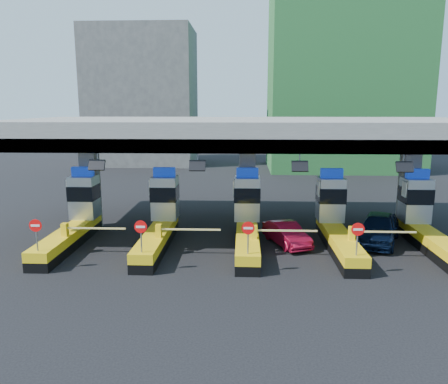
{
  "coord_description": "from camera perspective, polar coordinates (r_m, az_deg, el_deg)",
  "views": [
    {
      "loc": [
        -0.26,
        -24.04,
        7.73
      ],
      "look_at": [
        -1.32,
        0.0,
        3.03
      ],
      "focal_mm": 35.0,
      "sensor_mm": 36.0,
      "label": 1
    }
  ],
  "objects": [
    {
      "name": "toll_lane_far_right",
      "position": [
        27.14,
        24.7,
        -3.47
      ],
      "size": [
        4.43,
        8.0,
        4.16
      ],
      "color": "black",
      "rests_on": "ground"
    },
    {
      "name": "bg_building_scaffold",
      "position": [
        57.7,
        15.46,
        16.92
      ],
      "size": [
        18.0,
        12.0,
        28.0
      ],
      "primitive_type": "cube",
      "color": "#1E5926",
      "rests_on": "ground"
    },
    {
      "name": "toll_lane_left",
      "position": [
        25.57,
        -8.25,
        -3.4
      ],
      "size": [
        4.43,
        8.0,
        4.16
      ],
      "color": "black",
      "rests_on": "ground"
    },
    {
      "name": "toll_lane_far_left",
      "position": [
        26.95,
        -18.77,
        -3.13
      ],
      "size": [
        4.43,
        8.0,
        4.16
      ],
      "color": "black",
      "rests_on": "ground"
    },
    {
      "name": "toll_lane_right",
      "position": [
        25.67,
        14.29,
        -3.57
      ],
      "size": [
        4.43,
        8.0,
        4.16
      ],
      "color": "black",
      "rests_on": "ground"
    },
    {
      "name": "van",
      "position": [
        26.71,
        19.51,
        -4.48
      ],
      "size": [
        3.89,
        5.5,
        1.74
      ],
      "primitive_type": "imported",
      "rotation": [
        0.0,
        0.0,
        -0.4
      ],
      "color": "black",
      "rests_on": "ground"
    },
    {
      "name": "ground",
      "position": [
        25.25,
        3.01,
        -6.78
      ],
      "size": [
        120.0,
        120.0,
        0.0
      ],
      "primitive_type": "plane",
      "color": "black",
      "rests_on": "ground"
    },
    {
      "name": "bg_building_concrete",
      "position": [
        61.61,
        -10.6,
        12.06
      ],
      "size": [
        14.0,
        10.0,
        18.0
      ],
      "primitive_type": "cube",
      "color": "#4C4C49",
      "rests_on": "ground"
    },
    {
      "name": "red_car",
      "position": [
        25.16,
        8.17,
        -5.42
      ],
      "size": [
        2.69,
        4.12,
        1.28
      ],
      "primitive_type": "imported",
      "rotation": [
        0.0,
        0.0,
        0.37
      ],
      "color": "maroon",
      "rests_on": "ground"
    },
    {
      "name": "toll_canopy",
      "position": [
        26.96,
        3.1,
        7.65
      ],
      "size": [
        28.0,
        12.09,
        7.0
      ],
      "color": "slate",
      "rests_on": "ground"
    },
    {
      "name": "toll_lane_center",
      "position": [
        25.13,
        3.04,
        -3.55
      ],
      "size": [
        4.43,
        8.0,
        4.16
      ],
      "color": "black",
      "rests_on": "ground"
    }
  ]
}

